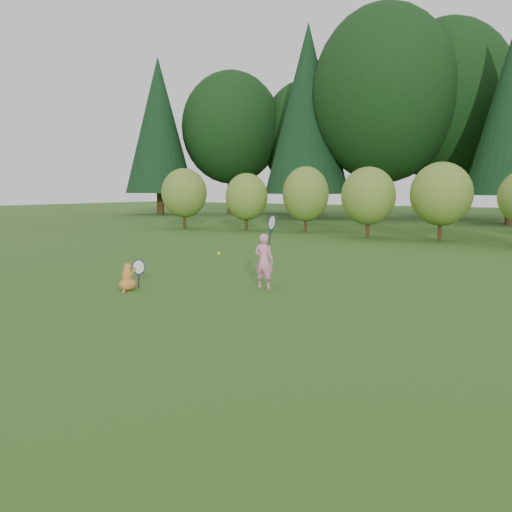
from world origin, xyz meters
The scene contains 6 objects.
ground centered at (0.00, 0.00, 0.00)m, with size 100.00×100.00×0.00m, color #2E5016.
shrub_row centered at (0.00, 13.00, 1.40)m, with size 28.00×3.00×2.80m, color #597223, non-canonical shape.
woodland_backdrop centered at (0.00, 23.00, 7.50)m, with size 48.00×10.00×15.00m, color black, non-canonical shape.
child centered at (-0.11, 1.53, 0.54)m, with size 0.59×0.38×1.54m.
cat centered at (-2.09, -0.01, 0.26)m, with size 0.47×0.71×0.69m.
tennis_ball centered at (-0.73, 0.95, 0.67)m, with size 0.07×0.07×0.07m.
Camera 1 is at (5.64, -7.23, 1.87)m, focal length 40.00 mm.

